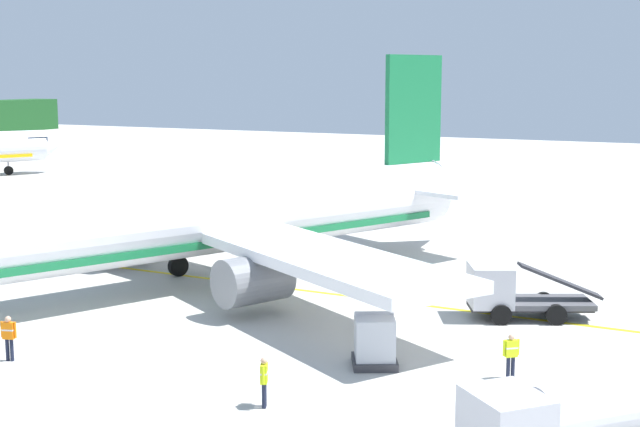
{
  "coord_description": "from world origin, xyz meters",
  "views": [
    {
      "loc": [
        -27.68,
        -5.92,
        10.65
      ],
      "look_at": [
        10.13,
        13.43,
        3.99
      ],
      "focal_mm": 49.39,
      "sensor_mm": 36.0,
      "label": 1
    }
  ],
  "objects_px": {
    "service_truck_fuel": "(509,292)",
    "crew_marshaller": "(9,334)",
    "cargo_container_near": "(375,341)",
    "crew_loader_left": "(264,378)",
    "airliner_foreground": "(187,222)",
    "service_truck_catering": "(567,419)",
    "crew_loader_right": "(511,352)"
  },
  "relations": [
    {
      "from": "service_truck_fuel",
      "to": "service_truck_catering",
      "type": "relative_size",
      "value": 1.02
    },
    {
      "from": "service_truck_fuel",
      "to": "service_truck_catering",
      "type": "xyz_separation_m",
      "value": [
        -14.2,
        -5.43,
        0.2
      ]
    },
    {
      "from": "crew_marshaller",
      "to": "airliner_foreground",
      "type": "bearing_deg",
      "value": 3.87
    },
    {
      "from": "service_truck_catering",
      "to": "crew_loader_left",
      "type": "distance_m",
      "value": 9.64
    },
    {
      "from": "crew_marshaller",
      "to": "crew_loader_right",
      "type": "distance_m",
      "value": 18.59
    },
    {
      "from": "service_truck_fuel",
      "to": "airliner_foreground",
      "type": "bearing_deg",
      "value": 96.44
    },
    {
      "from": "airliner_foreground",
      "to": "cargo_container_near",
      "type": "bearing_deg",
      "value": -117.28
    },
    {
      "from": "service_truck_fuel",
      "to": "crew_marshaller",
      "type": "bearing_deg",
      "value": 133.61
    },
    {
      "from": "service_truck_fuel",
      "to": "crew_marshaller",
      "type": "xyz_separation_m",
      "value": [
        -14.45,
        15.17,
        -0.17
      ]
    },
    {
      "from": "airliner_foreground",
      "to": "crew_marshaller",
      "type": "relative_size",
      "value": 22.62
    },
    {
      "from": "service_truck_fuel",
      "to": "crew_loader_right",
      "type": "relative_size",
      "value": 3.59
    },
    {
      "from": "service_truck_fuel",
      "to": "crew_marshaller",
      "type": "height_order",
      "value": "service_truck_fuel"
    },
    {
      "from": "service_truck_fuel",
      "to": "crew_loader_left",
      "type": "bearing_deg",
      "value": 163.42
    },
    {
      "from": "cargo_container_near",
      "to": "crew_loader_left",
      "type": "relative_size",
      "value": 1.32
    },
    {
      "from": "cargo_container_near",
      "to": "service_truck_catering",
      "type": "bearing_deg",
      "value": -124.19
    },
    {
      "from": "cargo_container_near",
      "to": "crew_loader_right",
      "type": "height_order",
      "value": "cargo_container_near"
    },
    {
      "from": "crew_marshaller",
      "to": "crew_loader_left",
      "type": "bearing_deg",
      "value": -88.3
    },
    {
      "from": "crew_marshaller",
      "to": "crew_loader_right",
      "type": "relative_size",
      "value": 1.06
    },
    {
      "from": "crew_marshaller",
      "to": "crew_loader_left",
      "type": "relative_size",
      "value": 1.03
    },
    {
      "from": "service_truck_fuel",
      "to": "cargo_container_near",
      "type": "relative_size",
      "value": 2.66
    },
    {
      "from": "service_truck_catering",
      "to": "crew_loader_left",
      "type": "height_order",
      "value": "service_truck_catering"
    },
    {
      "from": "service_truck_catering",
      "to": "crew_loader_right",
      "type": "height_order",
      "value": "service_truck_catering"
    },
    {
      "from": "airliner_foreground",
      "to": "crew_loader_right",
      "type": "distance_m",
      "value": 19.33
    },
    {
      "from": "cargo_container_near",
      "to": "crew_loader_right",
      "type": "relative_size",
      "value": 1.35
    },
    {
      "from": "crew_loader_left",
      "to": "cargo_container_near",
      "type": "bearing_deg",
      "value": -15.62
    },
    {
      "from": "airliner_foreground",
      "to": "crew_marshaller",
      "type": "distance_m",
      "value": 12.89
    },
    {
      "from": "crew_loader_left",
      "to": "service_truck_catering",
      "type": "bearing_deg",
      "value": -90.41
    },
    {
      "from": "crew_loader_right",
      "to": "cargo_container_near",
      "type": "bearing_deg",
      "value": 100.36
    },
    {
      "from": "airliner_foreground",
      "to": "service_truck_fuel",
      "type": "distance_m",
      "value": 16.28
    },
    {
      "from": "service_truck_catering",
      "to": "cargo_container_near",
      "type": "height_order",
      "value": "service_truck_catering"
    },
    {
      "from": "crew_marshaller",
      "to": "crew_loader_left",
      "type": "distance_m",
      "value": 10.97
    },
    {
      "from": "airliner_foreground",
      "to": "cargo_container_near",
      "type": "height_order",
      "value": "airliner_foreground"
    }
  ]
}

